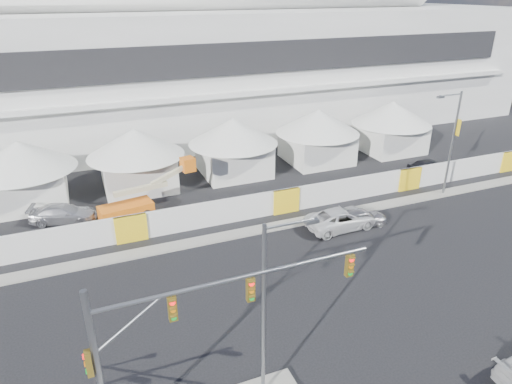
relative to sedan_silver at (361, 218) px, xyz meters
name	(u,v)px	position (x,y,z in m)	size (l,w,h in m)	color
ground	(301,357)	(-10.25, -10.33, -0.68)	(160.00, 160.00, 0.00)	black
far_curb	(441,194)	(9.75, 2.17, -0.62)	(80.00, 1.20, 0.12)	gray
stadium	(213,49)	(-1.54, 31.17, 8.77)	(80.00, 24.80, 21.98)	silver
tent_row	(186,147)	(-9.75, 13.67, 2.47)	(53.40, 8.40, 5.40)	silver
hoarding_fence	(286,201)	(-4.25, 4.17, 0.32)	(70.00, 0.25, 2.00)	silver
scaffold_tower	(473,66)	(35.75, 25.67, 5.32)	(4.40, 4.40, 12.00)	#595B60
sedan_silver	(361,218)	(0.00, 0.00, 0.00)	(3.97, 1.60, 1.35)	#A4A3A8
pickup_curb	(341,219)	(-1.53, 0.25, 0.08)	(5.47, 2.52, 1.52)	silver
lot_car_b	(429,166)	(12.09, 6.55, 0.05)	(4.24, 1.71, 1.45)	black
lot_car_c	(63,213)	(-20.66, 9.03, 0.03)	(4.85, 1.97, 1.41)	silver
traffic_mast	(166,345)	(-16.85, -11.75, 3.61)	(11.36, 0.71, 7.27)	gray
streetlight_median	(269,302)	(-12.64, -11.70, 4.30)	(2.33, 0.23, 8.41)	gray
streetlight_curb	(452,137)	(9.77, 2.17, 4.50)	(2.64, 0.59, 8.92)	slate
boom_lift	(136,205)	(-15.38, 7.72, 0.40)	(8.04, 2.43, 4.00)	orange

